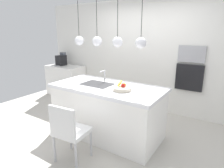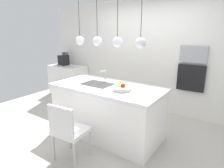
{
  "view_description": "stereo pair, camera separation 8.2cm",
  "coord_description": "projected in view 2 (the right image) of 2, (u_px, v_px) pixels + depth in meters",
  "views": [
    {
      "loc": [
        1.87,
        -2.71,
        1.88
      ],
      "look_at": [
        0.1,
        0.0,
        0.99
      ],
      "focal_mm": 31.22,
      "sensor_mm": 36.0,
      "label": 1
    },
    {
      "loc": [
        1.94,
        -2.67,
        1.88
      ],
      "look_at": [
        0.1,
        0.0,
        0.99
      ],
      "focal_mm": 31.22,
      "sensor_mm": 36.0,
      "label": 2
    }
  ],
  "objects": [
    {
      "name": "faucet",
      "position": [
        104.0,
        74.0,
        3.68
      ],
      "size": [
        0.02,
        0.17,
        0.22
      ],
      "color": "silver",
      "rests_on": "kitchen_island"
    },
    {
      "name": "chair_near",
      "position": [
        68.0,
        129.0,
        2.79
      ],
      "size": [
        0.49,
        0.47,
        0.9
      ],
      "color": "silver",
      "rests_on": "ground"
    },
    {
      "name": "coffee_machine",
      "position": [
        64.0,
        60.0,
        5.81
      ],
      "size": [
        0.2,
        0.35,
        0.38
      ],
      "color": "black",
      "rests_on": "side_counter"
    },
    {
      "name": "back_wall",
      "position": [
        148.0,
        56.0,
        4.64
      ],
      "size": [
        6.0,
        0.1,
        2.6
      ],
      "primitive_type": "cube",
      "color": "silver",
      "rests_on": "ground"
    },
    {
      "name": "floor",
      "position": [
        108.0,
        134.0,
        3.68
      ],
      "size": [
        6.6,
        6.6,
        0.0
      ],
      "primitive_type": "plane",
      "color": "#BCB7AD",
      "rests_on": "ground"
    },
    {
      "name": "side_counter",
      "position": [
        68.0,
        80.0,
        5.89
      ],
      "size": [
        1.1,
        0.6,
        0.88
      ],
      "primitive_type": "cube",
      "color": "white",
      "rests_on": "ground"
    },
    {
      "name": "pendant_light_center_left",
      "position": [
        97.0,
        41.0,
        3.34
      ],
      "size": [
        0.17,
        0.17,
        0.77
      ],
      "color": "silver"
    },
    {
      "name": "fruit_bowl",
      "position": [
        122.0,
        88.0,
        3.16
      ],
      "size": [
        0.31,
        0.31,
        0.16
      ],
      "color": "beige",
      "rests_on": "kitchen_island"
    },
    {
      "name": "kitchen_island",
      "position": [
        107.0,
        110.0,
        3.55
      ],
      "size": [
        1.99,
        0.98,
        0.94
      ],
      "color": "white",
      "rests_on": "ground"
    },
    {
      "name": "microwave",
      "position": [
        194.0,
        54.0,
        3.99
      ],
      "size": [
        0.54,
        0.08,
        0.34
      ],
      "primitive_type": "cube",
      "color": "#9E9EA3",
      "rests_on": "back_wall"
    },
    {
      "name": "pendant_light_center_right",
      "position": [
        117.0,
        42.0,
        3.11
      ],
      "size": [
        0.17,
        0.17,
        0.77
      ],
      "color": "silver"
    },
    {
      "name": "pendant_light_right",
      "position": [
        140.0,
        43.0,
        2.89
      ],
      "size": [
        0.17,
        0.17,
        0.77
      ],
      "color": "silver"
    },
    {
      "name": "pendant_light_left",
      "position": [
        80.0,
        41.0,
        3.56
      ],
      "size": [
        0.17,
        0.17,
        0.77
      ],
      "color": "silver"
    },
    {
      "name": "sink_basin",
      "position": [
        97.0,
        84.0,
        3.55
      ],
      "size": [
        0.56,
        0.4,
        0.02
      ],
      "primitive_type": "cube",
      "color": "#2D2D30",
      "rests_on": "kitchen_island"
    },
    {
      "name": "oven",
      "position": [
        191.0,
        78.0,
        4.12
      ],
      "size": [
        0.56,
        0.08,
        0.56
      ],
      "primitive_type": "cube",
      "color": "black",
      "rests_on": "back_wall"
    }
  ]
}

